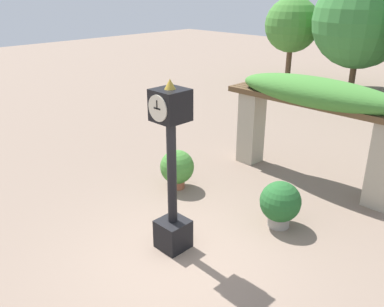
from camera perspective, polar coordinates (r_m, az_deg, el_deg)
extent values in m
plane|color=#7F6B5B|center=(7.64, -1.89, -14.22)|extent=(60.00, 60.00, 0.00)
cube|color=black|center=(7.73, -2.67, -11.19)|extent=(0.53, 0.53, 0.56)
cylinder|color=black|center=(7.13, -2.84, -2.95)|extent=(0.17, 0.17, 1.89)
cylinder|color=gold|center=(6.77, -3.00, 4.47)|extent=(0.27, 0.27, 0.04)
cube|color=black|center=(6.69, -3.05, 6.80)|extent=(0.53, 0.53, 0.53)
cylinder|color=beige|center=(6.51, -4.85, 6.32)|extent=(0.44, 0.02, 0.44)
cylinder|color=beige|center=(6.87, -1.33, 7.25)|extent=(0.44, 0.02, 0.44)
cube|color=black|center=(6.50, -4.95, 6.30)|extent=(0.15, 0.01, 0.02)
cube|color=black|center=(6.49, -4.97, 6.85)|extent=(0.02, 0.01, 0.14)
cone|color=gold|center=(6.60, -3.11, 9.73)|extent=(0.19, 0.19, 0.17)
cube|color=#A89E89|center=(11.24, 8.30, 3.63)|extent=(0.54, 0.54, 1.96)
cube|color=#A89E89|center=(9.71, 25.35, -1.49)|extent=(0.54, 0.54, 1.96)
cube|color=brown|center=(9.80, 16.07, 6.59)|extent=(4.72, 0.16, 0.14)
cube|color=brown|center=(9.96, 16.59, 6.77)|extent=(4.72, 0.16, 0.14)
cube|color=brown|center=(10.11, 17.10, 6.94)|extent=(4.72, 0.16, 0.14)
cube|color=brown|center=(10.27, 17.59, 7.11)|extent=(4.72, 0.16, 0.14)
ellipsoid|color=#427F33|center=(9.98, 17.00, 8.20)|extent=(4.08, 1.14, 0.70)
cylinder|color=gray|center=(8.61, 12.06, -9.14)|extent=(0.44, 0.44, 0.25)
sphere|color=#235B28|center=(8.39, 12.29, -6.61)|extent=(0.83, 0.83, 0.83)
cylinder|color=#9E563D|center=(9.92, -2.07, -4.15)|extent=(0.36, 0.36, 0.25)
sphere|color=#427F33|center=(9.73, -2.11, -1.88)|extent=(0.82, 0.82, 0.82)
cylinder|color=brown|center=(22.43, 13.41, 12.44)|extent=(0.28, 0.28, 1.77)
sphere|color=#427F33|center=(22.20, 13.86, 17.12)|extent=(2.74, 2.74, 2.74)
cylinder|color=brown|center=(20.66, 21.65, 10.52)|extent=(0.28, 0.28, 1.67)
sphere|color=#387A38|center=(20.37, 22.61, 16.85)|extent=(4.22, 4.22, 4.22)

